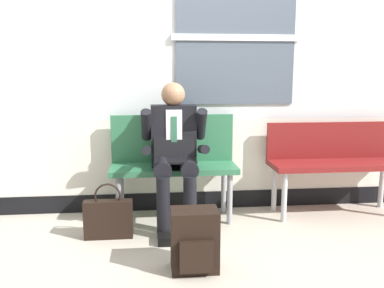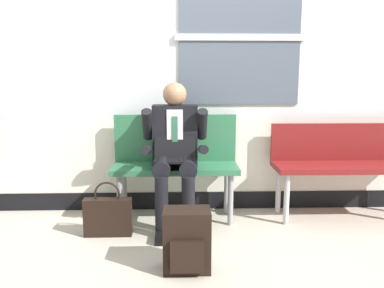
{
  "view_description": "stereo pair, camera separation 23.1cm",
  "coord_description": "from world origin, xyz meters",
  "px_view_note": "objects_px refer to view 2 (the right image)",
  "views": [
    {
      "loc": [
        -0.48,
        -3.24,
        1.35
      ],
      "look_at": [
        -0.15,
        0.09,
        0.75
      ],
      "focal_mm": 37.26,
      "sensor_mm": 36.0,
      "label": 1
    },
    {
      "loc": [
        -0.25,
        -3.26,
        1.35
      ],
      "look_at": [
        -0.15,
        0.09,
        0.75
      ],
      "focal_mm": 37.26,
      "sensor_mm": 36.0,
      "label": 2
    }
  ],
  "objects_px": {
    "bench_empty": "(341,160)",
    "person_seated": "(175,150)",
    "backpack": "(187,241)",
    "bench_with_person": "(175,158)",
    "handbag": "(108,216)"
  },
  "relations": [
    {
      "from": "person_seated",
      "to": "handbag",
      "type": "height_order",
      "value": "person_seated"
    },
    {
      "from": "bench_with_person",
      "to": "backpack",
      "type": "relative_size",
      "value": 2.64
    },
    {
      "from": "person_seated",
      "to": "bench_empty",
      "type": "bearing_deg",
      "value": 7.13
    },
    {
      "from": "person_seated",
      "to": "backpack",
      "type": "height_order",
      "value": "person_seated"
    },
    {
      "from": "person_seated",
      "to": "handbag",
      "type": "distance_m",
      "value": 0.79
    },
    {
      "from": "bench_empty",
      "to": "backpack",
      "type": "distance_m",
      "value": 1.83
    },
    {
      "from": "bench_empty",
      "to": "person_seated",
      "type": "relative_size",
      "value": 1.01
    },
    {
      "from": "person_seated",
      "to": "backpack",
      "type": "relative_size",
      "value": 2.92
    },
    {
      "from": "backpack",
      "to": "bench_empty",
      "type": "bearing_deg",
      "value": 35.34
    },
    {
      "from": "backpack",
      "to": "handbag",
      "type": "relative_size",
      "value": 0.93
    },
    {
      "from": "bench_empty",
      "to": "person_seated",
      "type": "xyz_separation_m",
      "value": [
        -1.55,
        -0.19,
        0.14
      ]
    },
    {
      "from": "person_seated",
      "to": "backpack",
      "type": "bearing_deg",
      "value": -84.03
    },
    {
      "from": "bench_empty",
      "to": "handbag",
      "type": "xyz_separation_m",
      "value": [
        -2.11,
        -0.42,
        -0.37
      ]
    },
    {
      "from": "person_seated",
      "to": "backpack",
      "type": "xyz_separation_m",
      "value": [
        0.09,
        -0.84,
        -0.47
      ]
    },
    {
      "from": "person_seated",
      "to": "bench_with_person",
      "type": "bearing_deg",
      "value": 90.0
    }
  ]
}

